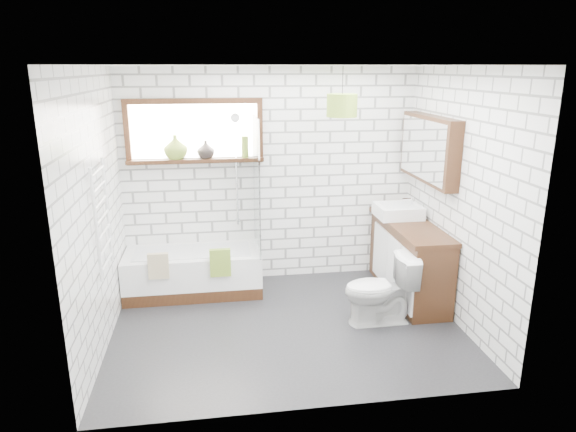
{
  "coord_description": "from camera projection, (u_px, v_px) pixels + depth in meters",
  "views": [
    {
      "loc": [
        -0.67,
        -4.56,
        2.49
      ],
      "look_at": [
        0.05,
        0.25,
        1.07
      ],
      "focal_mm": 32.0,
      "sensor_mm": 36.0,
      "label": 1
    }
  ],
  "objects": [
    {
      "name": "wall_left",
      "position": [
        96.0,
        213.0,
        4.53
      ],
      "size": [
        0.01,
        2.6,
        2.5
      ],
      "primitive_type": "cube",
      "color": "white",
      "rests_on": "ground"
    },
    {
      "name": "window",
      "position": [
        195.0,
        131.0,
        5.69
      ],
      "size": [
        1.52,
        0.16,
        0.68
      ],
      "primitive_type": "cube",
      "color": "black",
      "rests_on": "wall_back"
    },
    {
      "name": "floor",
      "position": [
        287.0,
        326.0,
        5.12
      ],
      "size": [
        3.4,
        2.6,
        0.01
      ],
      "primitive_type": "cube",
      "color": "black",
      "rests_on": "ground"
    },
    {
      "name": "shower_riser",
      "position": [
        236.0,
        170.0,
        5.88
      ],
      "size": [
        0.02,
        0.02,
        1.3
      ],
      "primitive_type": "cylinder",
      "color": "silver",
      "rests_on": "wall_back"
    },
    {
      "name": "toilet",
      "position": [
        380.0,
        290.0,
        5.1
      ],
      "size": [
        0.41,
        0.71,
        0.71
      ],
      "primitive_type": "imported",
      "rotation": [
        0.0,
        0.0,
        -1.56
      ],
      "color": "white",
      "rests_on": "floor"
    },
    {
      "name": "towel_beige",
      "position": [
        158.0,
        266.0,
        5.41
      ],
      "size": [
        0.21,
        0.05,
        0.28
      ],
      "primitive_type": "cube",
      "color": "tan",
      "rests_on": "bathtub"
    },
    {
      "name": "wall_right",
      "position": [
        459.0,
        199.0,
        5.02
      ],
      "size": [
        0.01,
        2.6,
        2.5
      ],
      "primitive_type": "cube",
      "color": "white",
      "rests_on": "ground"
    },
    {
      "name": "shower_screen",
      "position": [
        257.0,
        184.0,
        5.66
      ],
      "size": [
        0.02,
        0.72,
        1.5
      ],
      "primitive_type": "cube",
      "color": "white",
      "rests_on": "bathtub"
    },
    {
      "name": "mirror_cabinet",
      "position": [
        429.0,
        149.0,
        5.46
      ],
      "size": [
        0.16,
        1.2,
        0.7
      ],
      "primitive_type": "cube",
      "color": "black",
      "rests_on": "wall_right"
    },
    {
      "name": "wall_back",
      "position": [
        271.0,
        177.0,
        6.01
      ],
      "size": [
        3.4,
        0.01,
        2.5
      ],
      "primitive_type": "cube",
      "color": "white",
      "rests_on": "ground"
    },
    {
      "name": "ceiling",
      "position": [
        287.0,
        65.0,
        4.42
      ],
      "size": [
        3.4,
        2.6,
        0.01
      ],
      "primitive_type": "cube",
      "color": "white",
      "rests_on": "ground"
    },
    {
      "name": "basin",
      "position": [
        398.0,
        211.0,
        5.84
      ],
      "size": [
        0.49,
        0.43,
        0.14
      ],
      "primitive_type": "cube",
      "color": "white",
      "rests_on": "vanity"
    },
    {
      "name": "wall_front",
      "position": [
        314.0,
        254.0,
        3.53
      ],
      "size": [
        3.4,
        0.01,
        2.5
      ],
      "primitive_type": "cube",
      "color": "white",
      "rests_on": "ground"
    },
    {
      "name": "bathtub",
      "position": [
        194.0,
        272.0,
        5.84
      ],
      "size": [
        1.51,
        0.67,
        0.49
      ],
      "primitive_type": "cube",
      "color": "white",
      "rests_on": "floor"
    },
    {
      "name": "vase_dark",
      "position": [
        206.0,
        151.0,
        5.74
      ],
      "size": [
        0.19,
        0.19,
        0.2
      ],
      "primitive_type": "imported",
      "rotation": [
        0.0,
        0.0,
        -0.0
      ],
      "color": "black",
      "rests_on": "window"
    },
    {
      "name": "towel_radiator",
      "position": [
        102.0,
        218.0,
        4.55
      ],
      "size": [
        0.06,
        0.52,
        1.0
      ],
      "primitive_type": "cube",
      "color": "white",
      "rests_on": "wall_left"
    },
    {
      "name": "bottle",
      "position": [
        245.0,
        149.0,
        5.8
      ],
      "size": [
        0.1,
        0.1,
        0.24
      ],
      "primitive_type": "cylinder",
      "rotation": [
        0.0,
        0.0,
        -0.3
      ],
      "color": "olive",
      "rests_on": "window"
    },
    {
      "name": "tap",
      "position": [
        412.0,
        205.0,
        5.84
      ],
      "size": [
        0.04,
        0.04,
        0.18
      ],
      "primitive_type": "cylinder",
      "rotation": [
        0.0,
        0.0,
        -0.43
      ],
      "color": "silver",
      "rests_on": "vanity"
    },
    {
      "name": "towel_green",
      "position": [
        220.0,
        263.0,
        5.5
      ],
      "size": [
        0.22,
        0.06,
        0.3
      ],
      "primitive_type": "cube",
      "color": "olive",
      "rests_on": "bathtub"
    },
    {
      "name": "vase_olive",
      "position": [
        176.0,
        149.0,
        5.69
      ],
      "size": [
        0.32,
        0.32,
        0.27
      ],
      "primitive_type": "imported",
      "rotation": [
        0.0,
        0.0,
        0.3
      ],
      "color": "olive",
      "rests_on": "window"
    },
    {
      "name": "vanity",
      "position": [
        409.0,
        259.0,
        5.74
      ],
      "size": [
        0.47,
        1.47,
        0.84
      ],
      "primitive_type": "cube",
      "color": "black",
      "rests_on": "floor"
    },
    {
      "name": "pendant",
      "position": [
        342.0,
        105.0,
        5.39
      ],
      "size": [
        0.32,
        0.32,
        0.24
      ],
      "primitive_type": "cylinder",
      "color": "olive",
      "rests_on": "ceiling"
    }
  ]
}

